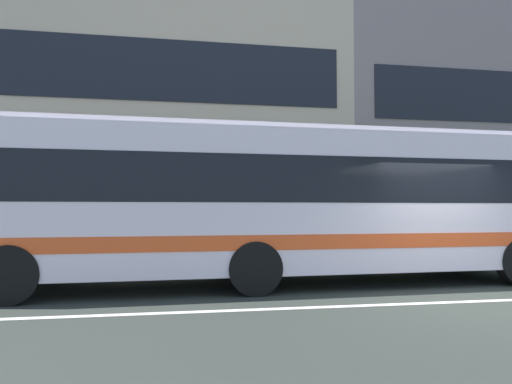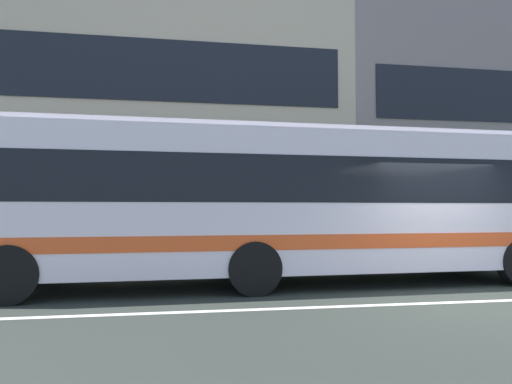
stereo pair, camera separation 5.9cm
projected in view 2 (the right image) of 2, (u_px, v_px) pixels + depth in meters
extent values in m
plane|color=#2C322C|center=(478.00, 302.00, 7.66)|extent=(160.00, 160.00, 0.00)
cube|color=silver|center=(478.00, 301.00, 7.66)|extent=(60.00, 0.16, 0.01)
cube|color=#144A17|center=(457.00, 245.00, 14.20)|extent=(14.55, 1.10, 0.92)
cube|color=#C2AE94|center=(130.00, 120.00, 20.66)|extent=(18.19, 9.57, 11.46)
cube|color=black|center=(114.00, 68.00, 15.96)|extent=(16.73, 0.04, 2.29)
cube|color=gray|center=(509.00, 138.00, 23.77)|extent=(20.97, 9.57, 10.77)
cube|color=silver|center=(278.00, 202.00, 9.57)|extent=(11.86, 2.92, 2.78)
cube|color=black|center=(278.00, 183.00, 9.58)|extent=(11.15, 2.92, 0.89)
cube|color=#EA5423|center=(278.00, 238.00, 9.54)|extent=(11.62, 2.94, 0.28)
cube|color=silver|center=(278.00, 135.00, 9.62)|extent=(11.38, 2.50, 0.12)
cylinder|color=black|center=(450.00, 251.00, 11.61)|extent=(1.01, 0.31, 1.00)
cylinder|color=black|center=(236.00, 255.00, 10.55)|extent=(1.01, 0.31, 1.00)
cylinder|color=black|center=(254.00, 268.00, 8.21)|extent=(1.01, 0.31, 1.00)
cylinder|color=black|center=(48.00, 259.00, 9.76)|extent=(1.01, 0.31, 1.00)
cylinder|color=black|center=(9.00, 275.00, 7.43)|extent=(1.01, 0.31, 1.00)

